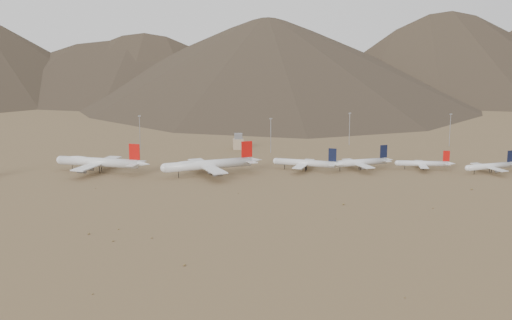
{
  "coord_description": "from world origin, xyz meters",
  "views": [
    {
      "loc": [
        19.53,
        -361.53,
        81.62
      ],
      "look_at": [
        39.0,
        30.0,
        8.27
      ],
      "focal_mm": 45.0,
      "sensor_mm": 36.0,
      "label": 1
    }
  ],
  "objects_px": {
    "narrowbody_a": "(307,163)",
    "control_tower": "(238,142)",
    "narrowbody_b": "(361,162)",
    "widebody_centre": "(99,162)",
    "widebody_east": "(209,164)"
  },
  "relations": [
    {
      "from": "narrowbody_a",
      "to": "control_tower",
      "type": "bearing_deg",
      "value": 137.99
    },
    {
      "from": "narrowbody_b",
      "to": "control_tower",
      "type": "xyz_separation_m",
      "value": [
        -76.24,
        83.66,
        0.36
      ]
    },
    {
      "from": "widebody_centre",
      "to": "narrowbody_b",
      "type": "distance_m",
      "value": 165.34
    },
    {
      "from": "widebody_east",
      "to": "control_tower",
      "type": "bearing_deg",
      "value": 57.82
    },
    {
      "from": "narrowbody_b",
      "to": "control_tower",
      "type": "distance_m",
      "value": 113.19
    },
    {
      "from": "control_tower",
      "to": "narrowbody_b",
      "type": "bearing_deg",
      "value": -47.66
    },
    {
      "from": "narrowbody_a",
      "to": "control_tower",
      "type": "xyz_separation_m",
      "value": [
        -41.53,
        84.2,
        0.37
      ]
    },
    {
      "from": "narrowbody_a",
      "to": "narrowbody_b",
      "type": "height_order",
      "value": "narrowbody_b"
    },
    {
      "from": "widebody_centre",
      "to": "narrowbody_b",
      "type": "xyz_separation_m",
      "value": [
        165.33,
        -0.48,
        -1.66
      ]
    },
    {
      "from": "widebody_east",
      "to": "narrowbody_a",
      "type": "height_order",
      "value": "widebody_east"
    },
    {
      "from": "widebody_east",
      "to": "control_tower",
      "type": "distance_m",
      "value": 97.26
    },
    {
      "from": "narrowbody_a",
      "to": "widebody_centre",
      "type": "bearing_deg",
      "value": -158.72
    },
    {
      "from": "widebody_centre",
      "to": "widebody_east",
      "type": "distance_m",
      "value": 70.04
    },
    {
      "from": "widebody_centre",
      "to": "narrowbody_b",
      "type": "bearing_deg",
      "value": 18.15
    },
    {
      "from": "narrowbody_b",
      "to": "widebody_centre",
      "type": "bearing_deg",
      "value": 163.28
    }
  ]
}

